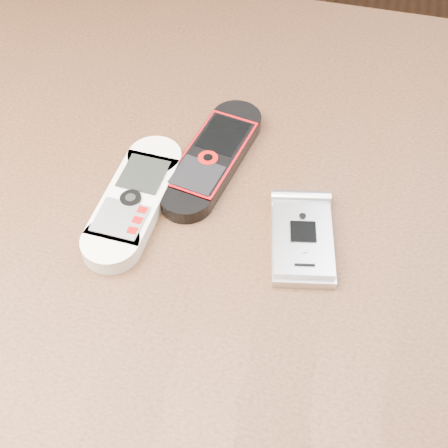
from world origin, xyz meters
TOP-DOWN VIEW (x-y plane):
  - table at (0.00, 0.00)m, footprint 1.20×0.80m
  - nokia_white at (-0.08, 0.01)m, footprint 0.06×0.16m
  - nokia_black_red at (-0.03, 0.08)m, footprint 0.08×0.18m
  - motorola_razr at (0.08, 0.00)m, footprint 0.08×0.12m

SIDE VIEW (x-z plane):
  - table at x=0.00m, z-range 0.27..1.02m
  - motorola_razr at x=0.08m, z-range 0.75..0.77m
  - nokia_black_red at x=-0.03m, z-range 0.75..0.77m
  - nokia_white at x=-0.08m, z-range 0.75..0.77m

